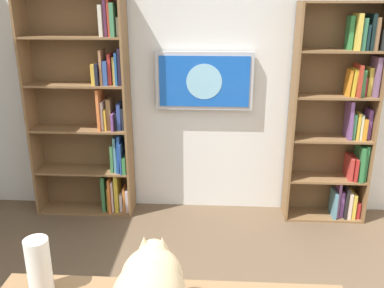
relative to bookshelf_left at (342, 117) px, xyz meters
The scene contains 5 objects.
wall_back 1.33m from the bookshelf_left, ahead, with size 4.52×0.06×2.70m, color silver.
bookshelf_left is the anchor object (origin of this frame).
bookshelf_right 2.34m from the bookshelf_left, ahead, with size 0.95×0.28×2.15m.
wall_mounted_tv 1.30m from the bookshelf_left, ahead, with size 0.91×0.07×0.54m.
paper_towel_roll 2.94m from the bookshelf_left, 48.40° to the left, with size 0.11×0.11×0.27m, color white.
Camera 1 is at (-0.11, 1.70, 2.02)m, focal length 38.88 mm.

